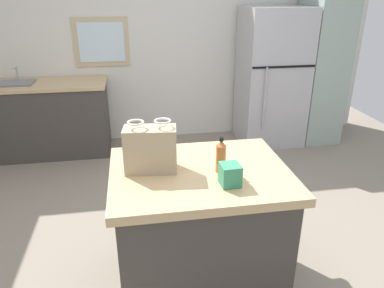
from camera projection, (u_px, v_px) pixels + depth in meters
The scene contains 9 objects.
ground at pixel (193, 246), 2.97m from camera, with size 6.82×6.82×0.00m, color gray.
back_wall at pixel (160, 41), 4.74m from camera, with size 5.68×0.13×2.62m.
kitchen_island at pixel (199, 229), 2.45m from camera, with size 1.12×0.88×0.89m.
refrigerator at pixel (272, 78), 4.73m from camera, with size 0.80×0.75×1.74m.
tall_cabinet at pixel (321, 62), 4.76m from camera, with size 0.49×0.67×2.09m.
sink_counter at pixel (42, 118), 4.49m from camera, with size 1.61×0.66×1.09m.
shopping_bag at pixel (150, 149), 2.22m from camera, with size 0.33×0.19×0.33m.
small_box at pixel (230, 175), 2.08m from camera, with size 0.11×0.12×0.13m, color #388E66.
bottle at pixel (221, 156), 2.22m from camera, with size 0.06×0.06×0.23m.
Camera 1 is at (-0.41, -2.37, 1.94)m, focal length 34.09 mm.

